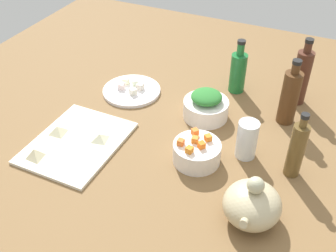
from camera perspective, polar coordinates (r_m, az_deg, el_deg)
tabletop at (r=128.26cm, az=0.00°, el=-2.29°), size 190.00×190.00×3.00cm
cutting_board at (r=128.11cm, az=-12.69°, el=-2.30°), size 32.48×25.66×1.00cm
plate_tofu at (r=149.03cm, az=-5.14°, el=4.98°), size 21.05×21.05×1.20cm
bowl_greens at (r=135.19cm, az=5.34°, el=2.41°), size 15.03×15.03×6.25cm
bowl_carrots at (r=117.92cm, az=4.09°, el=-3.76°), size 13.95×13.95×6.18cm
teapot at (r=102.93cm, az=11.78°, el=-10.74°), size 16.69×14.48×14.08cm
bottle_0 at (r=134.72cm, az=16.78°, el=4.01°), size 5.76×5.76×22.68cm
bottle_1 at (r=115.32cm, az=17.69°, el=-3.16°), size 4.48×4.48×20.77cm
bottle_2 at (r=145.63cm, az=18.29°, el=6.68°), size 5.57×5.57×24.05cm
bottle_3 at (r=147.87cm, az=9.85°, el=7.62°), size 5.77×5.77×20.03cm
drinking_glass_0 at (r=119.79cm, az=11.08°, el=-1.88°), size 6.12×6.12×12.00cm
carrot_cube_0 at (r=114.40cm, az=4.76°, el=-2.70°), size 2.52×2.52×1.80cm
carrot_cube_1 at (r=115.02cm, az=1.80°, el=-2.30°), size 1.83×1.83×1.80cm
carrot_cube_2 at (r=117.05cm, az=5.68°, el=-1.67°), size 2.54×2.54×1.80cm
carrot_cube_3 at (r=112.62cm, az=3.03°, el=-3.38°), size 2.21×2.21×1.80cm
carrot_cube_4 at (r=118.90cm, az=3.82°, el=-0.81°), size 2.53×2.53×1.80cm
carrot_cube_5 at (r=116.11cm, az=3.83°, el=-1.92°), size 2.02×2.02×1.80cm
chopped_greens_mound at (r=132.40cm, az=5.46°, el=4.14°), size 13.61×13.62×3.58cm
tofu_cube_0 at (r=148.04cm, az=-3.94°, el=5.58°), size 2.36×2.36×2.20cm
tofu_cube_1 at (r=150.61cm, az=-4.68°, el=6.16°), size 3.00×3.00×2.20cm
tofu_cube_2 at (r=151.80cm, az=-5.96°, el=6.35°), size 2.48×2.48×2.20cm
tofu_cube_3 at (r=145.45cm, az=-4.96°, el=4.87°), size 3.03×3.03×2.20cm
tofu_cube_4 at (r=148.87cm, az=-6.62°, el=5.60°), size 2.57×2.57×2.20cm
dumpling_0 at (r=126.39cm, az=-9.60°, el=-1.52°), size 6.58×6.57×2.22cm
dumpling_1 at (r=124.69cm, az=-18.29°, el=-3.62°), size 6.77×6.79×2.99cm
dumpling_2 at (r=131.88cm, az=-15.28°, el=-0.47°), size 6.97×7.03×2.53cm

